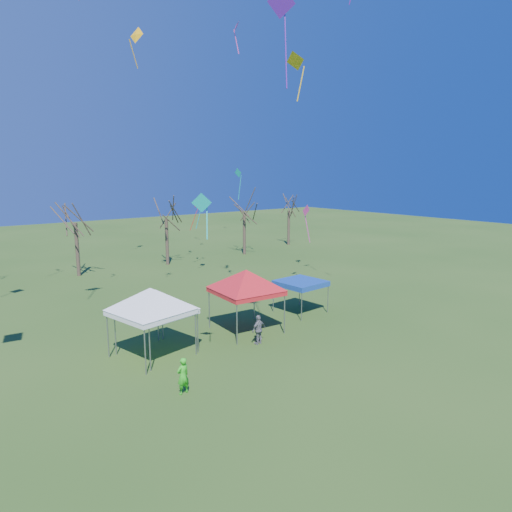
{
  "coord_description": "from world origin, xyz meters",
  "views": [
    {
      "loc": [
        -14.06,
        -15.81,
        8.9
      ],
      "look_at": [
        0.6,
        3.0,
        4.51
      ],
      "focal_mm": 32.0,
      "sensor_mm": 36.0,
      "label": 1
    }
  ],
  "objects": [
    {
      "name": "kite_1",
      "position": [
        -4.45,
        0.07,
        7.67
      ],
      "size": [
        0.83,
        0.69,
        1.9
      ],
      "rotation": [
        0.0,
        0.0,
        2.54
      ],
      "color": "#0BB3AB",
      "rests_on": "ground"
    },
    {
      "name": "kite_19",
      "position": [
        6.16,
        17.88,
        5.94
      ],
      "size": [
        0.94,
        0.72,
        2.26
      ],
      "rotation": [
        0.0,
        0.0,
        0.31
      ],
      "color": "#0DBCCB",
      "rests_on": "ground"
    },
    {
      "name": "tent_blue",
      "position": [
        5.6,
        4.75,
        1.92
      ],
      "size": [
        2.82,
        2.82,
        2.09
      ],
      "rotation": [
        0.0,
        0.0,
        0.06
      ],
      "color": "gray",
      "rests_on": "ground"
    },
    {
      "name": "tent_white_west",
      "position": [
        -5.05,
        4.0,
        3.22
      ],
      "size": [
        4.44,
        4.44,
        3.99
      ],
      "rotation": [
        0.0,
        0.0,
        0.2
      ],
      "color": "gray",
      "rests_on": "ground"
    },
    {
      "name": "kite_5",
      "position": [
        -1.74,
        -1.58,
        15.19
      ],
      "size": [
        1.24,
        0.96,
        3.69
      ],
      "rotation": [
        0.0,
        0.0,
        2.69
      ],
      "color": "#5E18AB",
      "rests_on": "ground"
    },
    {
      "name": "tree_5",
      "position": [
        23.72,
        26.07,
        5.73
      ],
      "size": [
        3.39,
        3.39,
        7.46
      ],
      "color": "#3D2D21",
      "rests_on": "ground"
    },
    {
      "name": "kite_17",
      "position": [
        10.7,
        9.67,
        5.93
      ],
      "size": [
        1.01,
        0.6,
        3.0
      ],
      "rotation": [
        0.0,
        0.0,
        3.38
      ],
      "color": "#EE359A",
      "rests_on": "ground"
    },
    {
      "name": "kite_22",
      "position": [
        7.57,
        21.2,
        5.89
      ],
      "size": [
        0.99,
        1.01,
        2.84
      ],
      "rotation": [
        0.0,
        0.0,
        0.83
      ],
      "color": "red",
      "rests_on": "ground"
    },
    {
      "name": "kite_12",
      "position": [
        14.17,
        23.39,
        8.8
      ],
      "size": [
        0.47,
        1.07,
        3.29
      ],
      "rotation": [
        0.0,
        0.0,
        1.68
      ],
      "color": "#0BB0A4",
      "rests_on": "ground"
    },
    {
      "name": "kite_27",
      "position": [
        1.72,
        1.32,
        14.15
      ],
      "size": [
        0.88,
        1.12,
        2.38
      ],
      "rotation": [
        0.0,
        0.0,
        1.86
      ],
      "color": "gold",
      "rests_on": "ground"
    },
    {
      "name": "tree_4",
      "position": [
        15.36,
        24.0,
        6.06
      ],
      "size": [
        3.58,
        3.58,
        7.89
      ],
      "color": "#3D2D21",
      "rests_on": "ground"
    },
    {
      "name": "tree_3",
      "position": [
        6.03,
        24.04,
        6.08
      ],
      "size": [
        3.59,
        3.59,
        7.91
      ],
      "color": "#3D2D21",
      "rests_on": "ground"
    },
    {
      "name": "person_green",
      "position": [
        -5.76,
        -0.34,
        0.77
      ],
      "size": [
        0.61,
        0.45,
        1.54
      ],
      "primitive_type": "imported",
      "rotation": [
        0.0,
        0.0,
        3.3
      ],
      "color": "green",
      "rests_on": "ground"
    },
    {
      "name": "kite_11",
      "position": [
        -0.56,
        14.32,
        17.77
      ],
      "size": [
        0.87,
        1.24,
        2.57
      ],
      "rotation": [
        0.0,
        0.0,
        5.08
      ],
      "color": "#FFAF0D",
      "rests_on": "ground"
    },
    {
      "name": "person_grey",
      "position": [
        0.05,
        2.06,
        0.79
      ],
      "size": [
        0.97,
        0.51,
        1.58
      ],
      "primitive_type": "imported",
      "rotation": [
        0.0,
        0.0,
        3.29
      ],
      "color": "slate",
      "rests_on": "ground"
    },
    {
      "name": "tree_2",
      "position": [
        -2.37,
        24.38,
        6.29
      ],
      "size": [
        3.71,
        3.71,
        8.18
      ],
      "color": "#3D2D21",
      "rests_on": "ground"
    },
    {
      "name": "kite_18",
      "position": [
        1.99,
        6.58,
        16.95
      ],
      "size": [
        0.69,
        0.78,
        1.79
      ],
      "rotation": [
        0.0,
        0.0,
        4.13
      ],
      "color": "#F135A4",
      "rests_on": "ground"
    },
    {
      "name": "tent_red",
      "position": [
        0.74,
        4.07,
        3.33
      ],
      "size": [
        4.66,
        4.66,
        4.12
      ],
      "rotation": [
        0.0,
        0.0,
        -0.08
      ],
      "color": "gray",
      "rests_on": "ground"
    },
    {
      "name": "tent_white_mid",
      "position": [
        -4.74,
        4.15,
        3.07
      ],
      "size": [
        4.25,
        4.25,
        3.81
      ],
      "rotation": [
        0.0,
        0.0,
        0.18
      ],
      "color": "gray",
      "rests_on": "ground"
    },
    {
      "name": "ground",
      "position": [
        0.0,
        0.0,
        0.0
      ],
      "size": [
        140.0,
        140.0,
        0.0
      ],
      "primitive_type": "plane",
      "color": "#294E19",
      "rests_on": "ground"
    }
  ]
}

